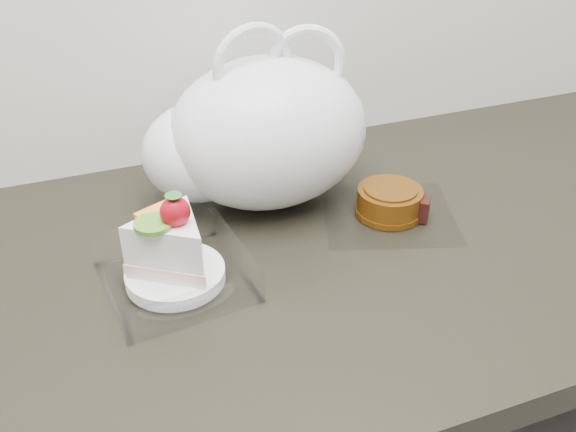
% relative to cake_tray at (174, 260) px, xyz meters
% --- Properties ---
extents(cake_tray, '(0.18, 0.18, 0.13)m').
position_rel_cake_tray_xyz_m(cake_tray, '(0.00, 0.00, 0.00)').
color(cake_tray, white).
rests_on(cake_tray, counter).
extents(mooncake_wrap, '(0.23, 0.22, 0.04)m').
position_rel_cake_tray_xyz_m(mooncake_wrap, '(0.32, 0.05, -0.02)').
color(mooncake_wrap, white).
rests_on(mooncake_wrap, counter).
extents(plastic_bag, '(0.32, 0.23, 0.26)m').
position_rel_cake_tray_xyz_m(plastic_bag, '(0.16, 0.15, 0.07)').
color(plastic_bag, white).
rests_on(plastic_bag, counter).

